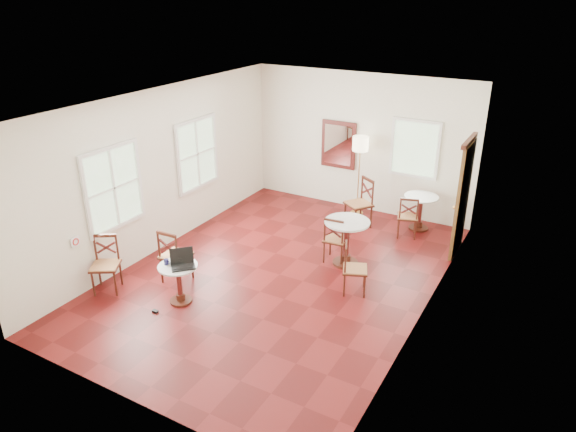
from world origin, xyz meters
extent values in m
plane|color=#5E1010|center=(0.00, 0.00, 0.00)|extent=(7.00, 7.00, 0.00)
cube|color=white|center=(0.00, 3.50, 1.50)|extent=(5.00, 0.02, 3.00)
cube|color=white|center=(0.00, -3.50, 1.50)|extent=(5.00, 0.02, 3.00)
cube|color=white|center=(-2.50, 0.00, 1.50)|extent=(0.02, 7.00, 3.00)
cube|color=white|center=(2.50, 0.00, 1.50)|extent=(0.02, 7.00, 3.00)
cube|color=white|center=(0.00, 0.00, 3.00)|extent=(5.00, 7.00, 0.02)
cube|color=#573B19|center=(2.46, 2.40, 1.05)|extent=(0.06, 0.90, 2.10)
cube|color=#431B10|center=(2.44, 2.40, 2.15)|extent=(0.08, 1.02, 0.08)
sphere|color=#BF8C3F|center=(2.40, 2.08, 1.00)|extent=(0.07, 0.07, 0.07)
cube|color=#531916|center=(-0.50, 3.46, 1.40)|extent=(0.80, 0.05, 1.05)
cube|color=white|center=(-0.50, 3.43, 1.40)|extent=(0.64, 0.02, 0.88)
cube|color=white|center=(-2.47, -2.10, 0.95)|extent=(0.02, 0.16, 0.16)
torus|color=red|center=(-2.46, -2.10, 0.95)|extent=(0.02, 0.12, 0.12)
cube|color=white|center=(-2.47, -1.20, 1.55)|extent=(0.06, 1.22, 1.42)
cube|color=white|center=(-2.47, 1.00, 1.55)|extent=(0.06, 1.22, 1.42)
cube|color=white|center=(1.20, 3.47, 1.55)|extent=(1.02, 0.06, 1.22)
cylinder|color=#431B10|center=(-0.94, -1.51, 0.02)|extent=(0.35, 0.35, 0.04)
cylinder|color=#431B10|center=(-0.94, -1.51, 0.09)|extent=(0.14, 0.14, 0.11)
cylinder|color=#531916|center=(-0.94, -1.51, 0.35)|extent=(0.08, 0.08, 0.53)
cylinder|color=#431B10|center=(-0.94, -1.51, 0.60)|extent=(0.12, 0.12, 0.05)
cylinder|color=silver|center=(-0.94, -1.51, 0.64)|extent=(0.62, 0.62, 0.03)
cylinder|color=#431B10|center=(0.84, 0.92, 0.02)|extent=(0.46, 0.46, 0.05)
cylinder|color=#431B10|center=(0.84, 0.92, 0.11)|extent=(0.18, 0.18, 0.14)
cylinder|color=#531916|center=(0.84, 0.92, 0.46)|extent=(0.10, 0.10, 0.69)
cylinder|color=#431B10|center=(0.84, 0.92, 0.78)|extent=(0.16, 0.16, 0.07)
cylinder|color=silver|center=(0.84, 0.92, 0.83)|extent=(0.80, 0.80, 0.03)
cylinder|color=#431B10|center=(1.55, 3.04, 0.02)|extent=(0.39, 0.39, 0.04)
cylinder|color=#431B10|center=(1.55, 3.04, 0.10)|extent=(0.16, 0.16, 0.12)
cylinder|color=#531916|center=(1.55, 3.04, 0.39)|extent=(0.09, 0.09, 0.59)
cylinder|color=#431B10|center=(1.55, 3.04, 0.67)|extent=(0.14, 0.14, 0.06)
cylinder|color=silver|center=(1.55, 3.04, 0.71)|extent=(0.69, 0.69, 0.03)
cylinder|color=#431B10|center=(-1.25, -0.82, 0.23)|extent=(0.04, 0.04, 0.46)
cylinder|color=#431B10|center=(-1.23, -1.18, 0.23)|extent=(0.04, 0.04, 0.46)
cylinder|color=#431B10|center=(-1.61, -0.83, 0.23)|extent=(0.04, 0.04, 0.46)
cylinder|color=#431B10|center=(-1.60, -1.20, 0.23)|extent=(0.04, 0.04, 0.46)
cube|color=#431B10|center=(-1.42, -1.01, 0.46)|extent=(0.46, 0.46, 0.03)
cube|color=#AB6F45|center=(-1.42, -1.01, 0.48)|extent=(0.44, 0.44, 0.04)
cylinder|color=#431B10|center=(-1.23, -1.18, 0.71)|extent=(0.04, 0.04, 0.51)
cylinder|color=#431B10|center=(-1.60, -1.20, 0.71)|extent=(0.04, 0.04, 0.51)
cube|color=#431B10|center=(-1.42, -1.19, 0.94)|extent=(0.39, 0.05, 0.05)
cube|color=#531916|center=(-1.42, -1.19, 0.72)|extent=(0.33, 0.04, 0.22)
cube|color=#531916|center=(-1.42, -1.19, 0.72)|extent=(0.33, 0.04, 0.22)
cylinder|color=#431B10|center=(-2.26, -2.07, 0.22)|extent=(0.04, 0.04, 0.44)
cylinder|color=#431B10|center=(-2.45, -1.77, 0.22)|extent=(0.04, 0.04, 0.44)
cylinder|color=#431B10|center=(-1.96, -1.88, 0.22)|extent=(0.04, 0.04, 0.44)
cylinder|color=#431B10|center=(-2.15, -1.58, 0.22)|extent=(0.04, 0.04, 0.44)
cube|color=#431B10|center=(-2.21, -1.82, 0.45)|extent=(0.60, 0.60, 0.03)
cube|color=#AB6F45|center=(-2.21, -1.82, 0.46)|extent=(0.57, 0.57, 0.04)
cylinder|color=#431B10|center=(-2.45, -1.77, 0.69)|extent=(0.04, 0.04, 0.49)
cylinder|color=#431B10|center=(-2.15, -1.58, 0.69)|extent=(0.04, 0.04, 0.49)
cube|color=#431B10|center=(-2.30, -1.67, 0.91)|extent=(0.34, 0.23, 0.05)
cube|color=#531916|center=(-2.30, -1.67, 0.70)|extent=(0.28, 0.19, 0.22)
cube|color=#531916|center=(-2.30, -1.67, 0.70)|extent=(0.28, 0.19, 0.22)
cylinder|color=#431B10|center=(0.78, 1.13, 0.21)|extent=(0.03, 0.03, 0.42)
cylinder|color=#431B10|center=(0.81, 0.80, 0.21)|extent=(0.03, 0.03, 0.42)
cylinder|color=#431B10|center=(0.45, 1.10, 0.21)|extent=(0.03, 0.03, 0.42)
cylinder|color=#431B10|center=(0.48, 0.77, 0.21)|extent=(0.03, 0.03, 0.42)
cube|color=#431B10|center=(0.63, 0.95, 0.42)|extent=(0.44, 0.44, 0.03)
cube|color=#AB6F45|center=(0.63, 0.95, 0.43)|extent=(0.42, 0.42, 0.04)
cylinder|color=#431B10|center=(0.81, 0.80, 0.65)|extent=(0.03, 0.03, 0.46)
cylinder|color=#431B10|center=(0.48, 0.77, 0.65)|extent=(0.03, 0.03, 0.46)
cube|color=#431B10|center=(0.65, 0.78, 0.86)|extent=(0.35, 0.06, 0.05)
cube|color=#531916|center=(0.65, 0.78, 0.66)|extent=(0.30, 0.05, 0.20)
cube|color=#531916|center=(0.65, 0.78, 0.66)|extent=(0.30, 0.05, 0.20)
cylinder|color=#431B10|center=(1.56, 0.03, 0.20)|extent=(0.03, 0.03, 0.41)
cylinder|color=#431B10|center=(1.26, -0.09, 0.20)|extent=(0.03, 0.03, 0.41)
cylinder|color=#431B10|center=(1.43, 0.33, 0.20)|extent=(0.03, 0.03, 0.41)
cylinder|color=#431B10|center=(1.13, 0.21, 0.20)|extent=(0.03, 0.03, 0.41)
cube|color=#431B10|center=(1.34, 0.12, 0.41)|extent=(0.52, 0.52, 0.03)
cube|color=#AB6F45|center=(1.34, 0.12, 0.42)|extent=(0.49, 0.49, 0.04)
cylinder|color=#431B10|center=(1.26, -0.09, 0.63)|extent=(0.03, 0.03, 0.45)
cylinder|color=#431B10|center=(1.13, 0.21, 0.63)|extent=(0.03, 0.03, 0.45)
cube|color=#431B10|center=(1.20, 0.06, 0.84)|extent=(0.16, 0.33, 0.05)
cube|color=#531916|center=(1.20, 0.06, 0.64)|extent=(0.13, 0.28, 0.20)
cube|color=#531916|center=(1.20, 0.06, 0.64)|extent=(0.13, 0.28, 0.20)
cylinder|color=#431B10|center=(1.54, 2.80, 0.20)|extent=(0.03, 0.03, 0.41)
cylinder|color=#431B10|center=(1.64, 2.49, 0.20)|extent=(0.03, 0.03, 0.41)
cylinder|color=#431B10|center=(1.23, 2.70, 0.20)|extent=(0.03, 0.03, 0.41)
cylinder|color=#431B10|center=(1.33, 2.39, 0.20)|extent=(0.03, 0.03, 0.41)
cube|color=#431B10|center=(1.44, 2.59, 0.41)|extent=(0.50, 0.50, 0.03)
cube|color=#AB6F45|center=(1.44, 2.59, 0.43)|extent=(0.48, 0.48, 0.04)
cylinder|color=#431B10|center=(1.64, 2.49, 0.64)|extent=(0.03, 0.03, 0.45)
cylinder|color=#431B10|center=(1.33, 2.39, 0.64)|extent=(0.03, 0.03, 0.45)
cube|color=#431B10|center=(1.49, 2.44, 0.84)|extent=(0.34, 0.14, 0.05)
cube|color=#531916|center=(1.49, 2.44, 0.64)|extent=(0.29, 0.11, 0.20)
cube|color=#531916|center=(1.49, 2.44, 0.64)|extent=(0.29, 0.11, 0.20)
cylinder|color=#431B10|center=(0.14, 2.49, 0.24)|extent=(0.04, 0.04, 0.49)
cylinder|color=#431B10|center=(0.36, 2.81, 0.24)|extent=(0.04, 0.04, 0.49)
cylinder|color=#431B10|center=(0.46, 2.27, 0.24)|extent=(0.04, 0.04, 0.49)
cylinder|color=#431B10|center=(0.68, 2.59, 0.24)|extent=(0.04, 0.04, 0.49)
cube|color=#431B10|center=(0.41, 2.54, 0.49)|extent=(0.66, 0.66, 0.03)
cube|color=#AB6F45|center=(0.41, 2.54, 0.51)|extent=(0.63, 0.63, 0.04)
cylinder|color=#431B10|center=(0.36, 2.81, 0.76)|extent=(0.04, 0.04, 0.54)
cylinder|color=#431B10|center=(0.68, 2.59, 0.76)|extent=(0.04, 0.04, 0.54)
cube|color=#431B10|center=(0.52, 2.70, 1.00)|extent=(0.36, 0.26, 0.05)
cube|color=#531916|center=(0.52, 2.70, 0.77)|extent=(0.30, 0.22, 0.24)
cube|color=#531916|center=(0.52, 2.70, 0.77)|extent=(0.30, 0.22, 0.24)
cylinder|color=#BF8C3F|center=(0.14, 3.15, 0.01)|extent=(0.28, 0.28, 0.03)
cylinder|color=#BF8C3F|center=(0.14, 3.15, 0.80)|extent=(0.02, 0.02, 1.59)
cylinder|color=beige|center=(0.14, 3.15, 1.59)|extent=(0.34, 0.34, 0.30)
cube|color=black|center=(-0.83, -1.51, 0.66)|extent=(0.44, 0.44, 0.02)
cube|color=black|center=(-0.83, -1.51, 0.68)|extent=(0.31, 0.32, 0.00)
cube|color=black|center=(-0.92, -1.42, 0.79)|extent=(0.31, 0.31, 0.25)
cube|color=silver|center=(-0.92, -1.42, 0.79)|extent=(0.26, 0.27, 0.20)
ellipsoid|color=black|center=(-1.04, -1.51, 0.67)|extent=(0.11, 0.09, 0.04)
cylinder|color=#111035|center=(-1.11, -1.56, 0.70)|extent=(0.08, 0.08, 0.09)
torus|color=#111035|center=(-1.07, -1.56, 0.70)|extent=(0.06, 0.01, 0.06)
cylinder|color=white|center=(-0.94, -1.43, 0.71)|extent=(0.07, 0.07, 0.11)
cube|color=black|center=(-1.09, -1.94, 0.02)|extent=(0.09, 0.06, 0.04)
camera|label=1|loc=(4.03, -6.87, 4.61)|focal=32.76mm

